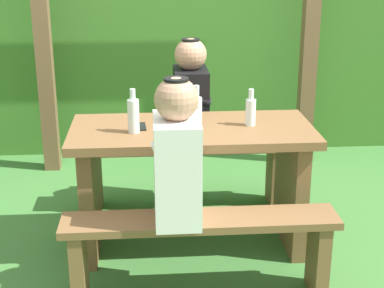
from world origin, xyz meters
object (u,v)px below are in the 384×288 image
(bench_near, at_px, (200,241))
(bottle_right, at_px, (251,111))
(bottle_center, at_px, (197,112))
(cell_phone, at_px, (140,127))
(picnic_table, at_px, (192,167))
(person_black_coat, at_px, (191,97))
(bottle_left, at_px, (133,115))
(drinking_glass, at_px, (173,114))
(bench_far, at_px, (186,162))
(person_white_shirt, at_px, (177,156))

(bench_near, bearing_deg, bottle_right, 59.34)
(bottle_center, relative_size, cell_phone, 1.82)
(picnic_table, distance_m, bench_near, 0.59)
(bench_near, xyz_separation_m, bottle_center, (0.02, 0.53, 0.53))
(person_black_coat, height_order, bottle_center, person_black_coat)
(bottle_left, xyz_separation_m, bottle_center, (0.36, 0.04, -0.00))
(bottle_center, bearing_deg, bottle_right, 8.29)
(drinking_glass, relative_size, bottle_center, 0.35)
(person_black_coat, bearing_deg, bench_far, 174.41)
(person_black_coat, bearing_deg, bench_near, -91.73)
(person_black_coat, xyz_separation_m, bottle_left, (-0.37, -0.63, 0.07))
(bottle_left, relative_size, cell_phone, 1.78)
(person_white_shirt, bearing_deg, person_black_coat, 82.34)
(bench_far, bearing_deg, bottle_center, -87.76)
(bench_near, distance_m, drinking_glass, 0.84)
(person_black_coat, bearing_deg, bottle_left, -120.25)
(bottle_right, bearing_deg, bottle_center, -171.71)
(drinking_glass, bearing_deg, picnic_table, -48.11)
(bench_far, xyz_separation_m, drinking_glass, (-0.11, -0.44, 0.47))
(bench_near, height_order, bottle_center, bottle_center)
(drinking_glass, relative_size, bottle_left, 0.36)
(drinking_glass, bearing_deg, person_white_shirt, -90.87)
(drinking_glass, relative_size, cell_phone, 0.63)
(bench_far, relative_size, person_white_shirt, 1.95)
(drinking_glass, bearing_deg, cell_phone, -153.21)
(bench_far, height_order, drinking_glass, drinking_glass)
(drinking_glass, height_order, cell_phone, drinking_glass)
(bench_near, xyz_separation_m, cell_phone, (-0.30, 0.58, 0.43))
(person_white_shirt, height_order, cell_phone, person_white_shirt)
(bench_near, xyz_separation_m, person_white_shirt, (-0.12, 0.00, 0.46))
(bottle_left, distance_m, bottle_right, 0.68)
(bottle_center, bearing_deg, drinking_glass, 130.34)
(bench_near, height_order, drinking_glass, drinking_glass)
(bench_far, height_order, bottle_right, bottle_right)
(bottle_left, bearing_deg, bench_near, -56.00)
(person_white_shirt, xyz_separation_m, bottle_right, (0.46, 0.57, 0.05))
(drinking_glass, bearing_deg, bottle_right, -13.38)
(picnic_table, bearing_deg, drinking_glass, 131.89)
(drinking_glass, bearing_deg, bottle_left, -140.32)
(bottle_right, relative_size, cell_phone, 1.54)
(bottle_left, height_order, cell_phone, bottle_left)
(picnic_table, height_order, cell_phone, cell_phone)
(bottle_right, bearing_deg, bench_near, -120.66)
(bottle_right, relative_size, bottle_center, 0.85)
(bench_near, bearing_deg, drinking_glass, 98.87)
(drinking_glass, xyz_separation_m, bottle_center, (0.13, -0.15, 0.06))
(drinking_glass, xyz_separation_m, bottle_left, (-0.23, -0.19, 0.06))
(bench_far, relative_size, bottle_right, 6.48)
(bottle_left, relative_size, bottle_center, 0.98)
(person_black_coat, relative_size, bottle_left, 2.88)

